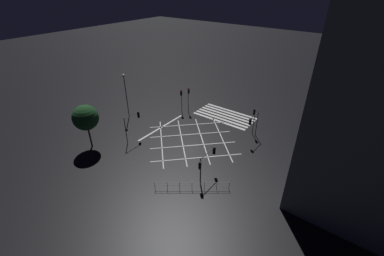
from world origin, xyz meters
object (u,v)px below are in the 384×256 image
(street_lamp_west, at_px, (125,87))
(street_tree_near, at_px, (85,118))
(traffic_light_nw_main, at_px, (200,169))
(traffic_light_se_cross, at_px, (181,97))
(traffic_light_ne_cross, at_px, (133,121))
(street_lamp_east, at_px, (320,126))
(traffic_light_sw_main, at_px, (254,116))
(traffic_light_se_main, at_px, (189,95))
(traffic_light_nw_cross, at_px, (209,157))
(traffic_light_sw_cross, at_px, (253,121))

(street_lamp_west, relative_size, street_tree_near, 1.19)
(traffic_light_nw_main, bearing_deg, street_tree_near, 9.38)
(traffic_light_se_cross, relative_size, street_tree_near, 0.65)
(traffic_light_ne_cross, xyz_separation_m, street_tree_near, (3.41, 4.99, 1.52))
(street_lamp_east, height_order, street_tree_near, street_lamp_east)
(traffic_light_ne_cross, distance_m, street_lamp_west, 7.78)
(traffic_light_sw_main, distance_m, traffic_light_se_main, 12.38)
(traffic_light_ne_cross, height_order, traffic_light_nw_cross, traffic_light_ne_cross)
(traffic_light_se_cross, distance_m, traffic_light_sw_cross, 13.86)
(traffic_light_sw_cross, height_order, traffic_light_ne_cross, traffic_light_ne_cross)
(street_tree_near, bearing_deg, traffic_light_sw_main, -134.72)
(traffic_light_se_main, bearing_deg, traffic_light_sw_cross, -8.03)
(traffic_light_se_cross, distance_m, street_lamp_east, 22.89)
(traffic_light_sw_cross, xyz_separation_m, street_lamp_east, (-8.66, 1.89, 3.18))
(traffic_light_sw_main, distance_m, street_tree_near, 23.59)
(street_lamp_west, bearing_deg, street_lamp_east, -171.82)
(traffic_light_se_main, relative_size, traffic_light_sw_cross, 1.08)
(traffic_light_ne_cross, bearing_deg, traffic_light_sw_cross, -53.48)
(traffic_light_se_cross, bearing_deg, street_lamp_east, 83.05)
(traffic_light_sw_main, bearing_deg, traffic_light_nw_main, 90.66)
(traffic_light_se_main, height_order, traffic_light_sw_cross, traffic_light_se_main)
(traffic_light_ne_cross, distance_m, street_lamp_east, 24.11)
(traffic_light_sw_main, relative_size, traffic_light_ne_cross, 1.01)
(traffic_light_sw_cross, relative_size, street_lamp_east, 0.47)
(street_lamp_east, bearing_deg, street_tree_near, 27.23)
(traffic_light_se_cross, distance_m, street_tree_near, 16.46)
(traffic_light_sw_main, relative_size, traffic_light_nw_cross, 1.18)
(traffic_light_se_main, distance_m, traffic_light_sw_cross, 13.12)
(traffic_light_nw_cross, height_order, street_lamp_west, street_lamp_west)
(traffic_light_sw_main, bearing_deg, traffic_light_ne_cross, 41.73)
(traffic_light_nw_main, height_order, street_tree_near, street_tree_near)
(traffic_light_se_main, xyz_separation_m, traffic_light_nw_cross, (-12.36, 12.24, -0.47))
(traffic_light_se_cross, distance_m, traffic_light_nw_main, 18.86)
(traffic_light_sw_main, height_order, traffic_light_nw_main, traffic_light_sw_main)
(traffic_light_se_main, distance_m, traffic_light_nw_main, 19.00)
(traffic_light_sw_main, bearing_deg, street_lamp_east, 159.69)
(traffic_light_sw_cross, bearing_deg, traffic_light_se_main, -98.03)
(traffic_light_se_main, bearing_deg, street_tree_near, -103.80)
(traffic_light_se_main, xyz_separation_m, street_lamp_west, (6.90, 7.83, 2.27))
(traffic_light_se_cross, bearing_deg, traffic_light_nw_cross, 49.54)
(traffic_light_se_cross, bearing_deg, traffic_light_nw_main, 45.24)
(traffic_light_se_main, distance_m, street_lamp_east, 22.18)
(traffic_light_sw_cross, bearing_deg, traffic_light_ne_cross, -53.48)
(street_lamp_east, height_order, street_lamp_west, street_lamp_east)
(traffic_light_nw_main, relative_size, street_lamp_west, 0.44)
(traffic_light_sw_main, distance_m, traffic_light_sw_cross, 1.66)
(traffic_light_sw_main, distance_m, traffic_light_ne_cross, 17.62)
(street_tree_near, bearing_deg, street_lamp_east, -152.77)
(traffic_light_se_cross, xyz_separation_m, street_lamp_west, (6.05, 6.84, 2.44))
(traffic_light_sw_cross, distance_m, street_lamp_west, 20.91)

